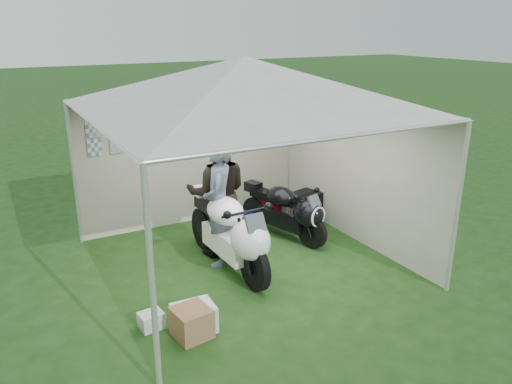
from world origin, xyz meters
TOP-DOWN VIEW (x-y plane):
  - ground at (0.00, 0.00)m, footprint 80.00×80.00m
  - canopy_tent at (-0.00, 0.03)m, footprint 5.66×5.66m
  - motorcycle_white at (-0.28, -0.08)m, footprint 0.54×2.21m
  - motorcycle_black at (1.03, 0.49)m, footprint 0.74×1.76m
  - paddock_stand at (0.80, 1.28)m, footprint 0.40×0.31m
  - person_dark_jacket at (-0.19, 0.53)m, footprint 1.17×1.06m
  - person_blue_jacket at (-0.32, 0.22)m, footprint 0.72×0.81m
  - equipment_box at (1.70, 0.97)m, footprint 0.64×0.56m
  - crate_0 at (-1.33, -1.23)m, footprint 0.49×0.39m
  - crate_1 at (-1.39, -1.33)m, footprint 0.44×0.44m
  - crate_2 at (-1.75, -0.95)m, footprint 0.29×0.25m

SIDE VIEW (x-z plane):
  - ground at x=0.00m, z-range 0.00..0.00m
  - crate_2 at x=-1.75m, z-range 0.00..0.20m
  - paddock_stand at x=0.80m, z-range 0.00..0.27m
  - crate_0 at x=-1.33m, z-range 0.00..0.32m
  - crate_1 at x=-1.39m, z-range 0.00..0.35m
  - equipment_box at x=1.70m, z-range 0.00..0.54m
  - motorcycle_black at x=1.03m, z-range 0.05..0.94m
  - motorcycle_white at x=-0.28m, z-range 0.06..1.15m
  - person_blue_jacket at x=-0.32m, z-range 0.00..1.87m
  - person_dark_jacket at x=-0.19m, z-range 0.00..1.95m
  - canopy_tent at x=0.00m, z-range 1.08..4.08m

